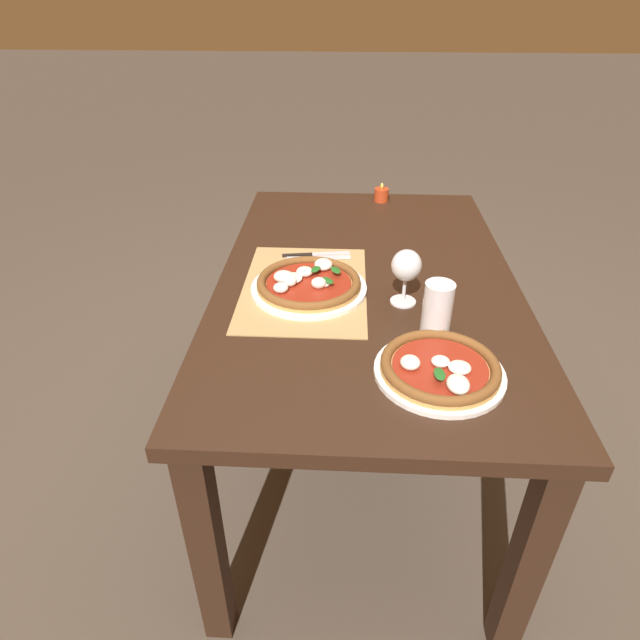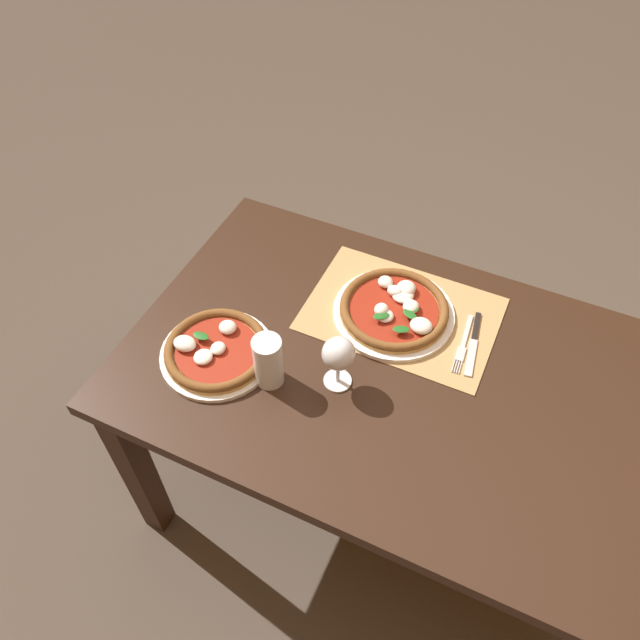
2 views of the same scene
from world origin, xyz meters
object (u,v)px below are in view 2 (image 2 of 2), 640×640
at_px(pint_glass, 268,362).
at_px(knife, 473,344).
at_px(pizza_near, 395,309).
at_px(wine_glass, 338,355).
at_px(pizza_far, 216,350).
at_px(fork, 463,344).

bearing_deg(pint_glass, knife, -143.42).
bearing_deg(knife, pizza_near, -2.57).
relative_size(pizza_near, wine_glass, 2.10).
height_order(wine_glass, pint_glass, wine_glass).
distance_m(pizza_near, knife, 0.22).
distance_m(pint_glass, knife, 0.53).
bearing_deg(pizza_far, fork, -152.05).
height_order(pizza_near, wine_glass, wine_glass).
relative_size(pizza_near, pizza_far, 1.12).
bearing_deg(pizza_near, knife, 177.43).
bearing_deg(fork, pint_glass, 37.14).
bearing_deg(pizza_near, wine_glass, 79.23).
bearing_deg(pint_glass, pizza_far, -2.81).
distance_m(wine_glass, knife, 0.38).
relative_size(pizza_near, fork, 1.62).
xyz_separation_m(fork, knife, (-0.02, -0.01, 0.00)).
bearing_deg(pizza_near, pizza_far, 41.32).
xyz_separation_m(wine_glass, pint_glass, (0.15, 0.06, -0.04)).
height_order(pizza_near, knife, pizza_near).
bearing_deg(wine_glass, knife, -137.07).
bearing_deg(wine_glass, pizza_far, 10.18).
bearing_deg(fork, pizza_near, -6.07).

